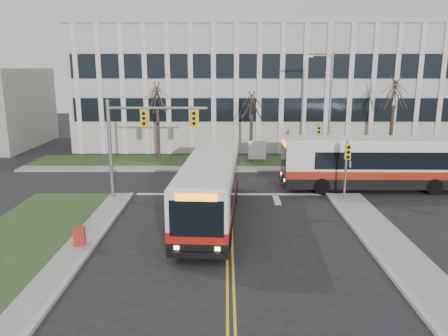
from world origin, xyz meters
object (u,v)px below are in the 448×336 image
bus_main (211,189)px  newspaper_box_red (79,238)px  bus_cross (379,165)px  streetlight (328,104)px  directory_sign (257,150)px

bus_main → newspaper_box_red: size_ratio=12.67×
bus_cross → newspaper_box_red: size_ratio=13.53×
streetlight → bus_main: size_ratio=0.76×
directory_sign → bus_cross: size_ratio=0.16×
streetlight → directory_sign: 6.96m
directory_sign → newspaper_box_red: (-9.39, -17.95, -0.70)m
directory_sign → bus_main: bearing=-104.3°
bus_main → newspaper_box_red: (-5.88, -4.13, -1.13)m
bus_cross → newspaper_box_red: bearing=-59.0°
directory_sign → bus_cross: (7.64, -8.00, 0.54)m
streetlight → newspaper_box_red: size_ratio=9.68×
streetlight → bus_main: streetlight is taller
bus_main → bus_cross: bearing=31.0°
directory_sign → bus_main: size_ratio=0.17×
directory_sign → bus_cross: bus_cross is taller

